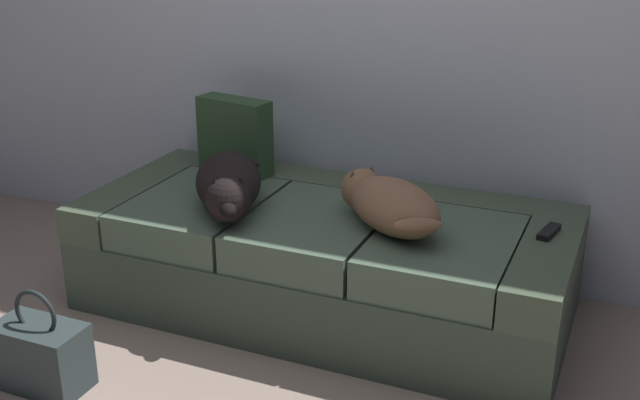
{
  "coord_description": "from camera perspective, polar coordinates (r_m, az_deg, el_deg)",
  "views": [
    {
      "loc": [
        1.15,
        -1.58,
        1.61
      ],
      "look_at": [
        0.0,
        1.09,
        0.5
      ],
      "focal_mm": 44.32,
      "sensor_mm": 36.0,
      "label": 1
    }
  ],
  "objects": [
    {
      "name": "throw_pillow",
      "position": [
        3.55,
        -6.17,
        4.61
      ],
      "size": [
        0.36,
        0.17,
        0.34
      ],
      "primitive_type": "cube",
      "rotation": [
        0.0,
        0.0,
        -0.17
      ],
      "color": "#2C492D",
      "rests_on": "couch"
    },
    {
      "name": "dog_tan",
      "position": [
        2.94,
        4.96,
        -0.26
      ],
      "size": [
        0.54,
        0.45,
        0.2
      ],
      "color": "#886147",
      "rests_on": "couch"
    },
    {
      "name": "handbag",
      "position": [
        2.96,
        -19.47,
        -10.49
      ],
      "size": [
        0.32,
        0.18,
        0.38
      ],
      "color": "#2F3C3D",
      "rests_on": "ground"
    },
    {
      "name": "tv_remote",
      "position": [
        3.04,
        16.2,
        -2.21
      ],
      "size": [
        0.07,
        0.16,
        0.02
      ],
      "primitive_type": "cube",
      "rotation": [
        0.0,
        0.0,
        -0.19
      ],
      "color": "black",
      "rests_on": "couch"
    },
    {
      "name": "dog_dark",
      "position": [
        3.14,
        -6.62,
        1.14
      ],
      "size": [
        0.45,
        0.58,
        0.21
      ],
      "color": "black",
      "rests_on": "couch"
    },
    {
      "name": "couch",
      "position": [
        3.26,
        0.36,
        -4.23
      ],
      "size": [
        1.96,
        0.89,
        0.45
      ],
      "color": "#3B4B3E",
      "rests_on": "ground"
    }
  ]
}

